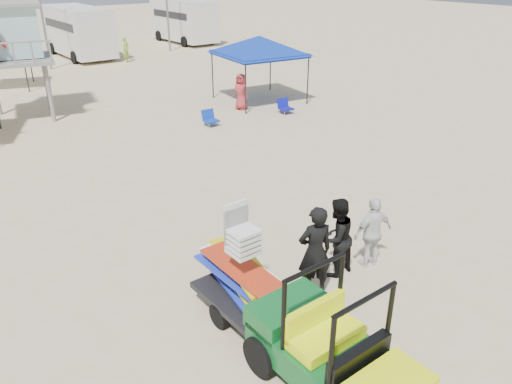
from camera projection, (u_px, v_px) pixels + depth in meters
ground at (331, 314)px, 9.42m from camera, size 140.00×140.00×0.00m
utility_cart at (335, 345)px, 7.33m from camera, size 1.40×2.67×2.02m
surf_trailer at (242, 277)px, 9.06m from camera, size 1.23×2.26×2.06m
man_left at (315, 252)px, 9.62m from camera, size 0.82×0.67×1.93m
man_mid at (336, 237)px, 10.31m from camera, size 0.87×0.69×1.74m
man_right at (373, 232)px, 10.62m from camera, size 1.01×0.57×1.62m
lifeguard_tower at (8, 36)px, 19.75m from camera, size 3.35×3.35×4.47m
canopy_blue at (259, 39)px, 22.47m from camera, size 3.79×3.79×3.38m
beach_chair_b at (285, 106)px, 21.62m from camera, size 0.59×0.63×0.64m
beach_chair_c at (210, 118)px, 20.02m from camera, size 0.55×0.59×0.64m
rv_mid_right at (78, 30)px, 33.57m from camera, size 2.64×7.00×3.25m
rv_far_right at (184, 19)px, 39.59m from camera, size 2.64×6.60×3.25m
distant_beachgoers at (9, 94)px, 21.65m from camera, size 15.47×14.43×1.63m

